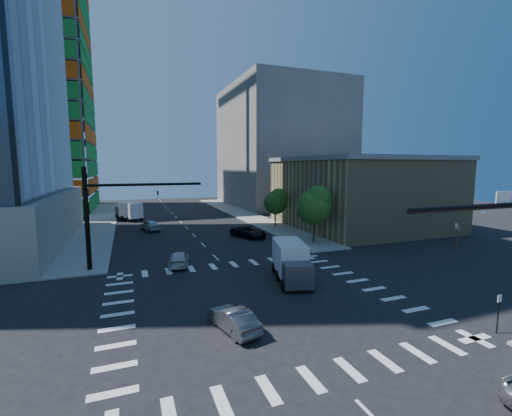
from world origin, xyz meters
name	(u,v)px	position (x,y,z in m)	size (l,w,h in m)	color
ground	(258,301)	(0.00, 0.00, 0.00)	(160.00, 160.00, 0.00)	black
road_markings	(258,300)	(0.00, 0.00, 0.01)	(20.00, 20.00, 0.01)	silver
sidewalk_ne	(244,215)	(12.50, 40.00, 0.07)	(5.00, 60.00, 0.15)	gray
sidewalk_nw	(100,222)	(-12.50, 40.00, 0.07)	(5.00, 60.00, 0.15)	gray
construction_building	(20,89)	(-27.41, 61.93, 24.61)	(25.16, 34.50, 70.60)	slate
commercial_building	(359,192)	(25.00, 22.00, 5.31)	(20.50, 22.50, 10.60)	tan
bg_building_ne	(281,146)	(27.00, 55.00, 14.00)	(24.00, 30.00, 28.00)	slate
signal_mast_nw	(105,209)	(-10.00, 11.50, 5.49)	(10.20, 0.40, 9.00)	black
tree_south	(316,205)	(12.63, 13.90, 4.69)	(4.16, 4.16, 6.82)	#382316
tree_north	(276,201)	(12.93, 25.90, 3.99)	(3.54, 3.52, 5.78)	#382316
no_parking_sign	(499,309)	(10.70, -9.00, 1.38)	(0.30, 0.06, 2.20)	black
car_nb_far	(248,232)	(6.44, 20.30, 0.74)	(2.44, 5.29, 1.47)	black
car_sb_near	(179,259)	(-3.88, 10.48, 0.63)	(1.77, 4.37, 1.27)	silver
car_sb_mid	(150,225)	(-5.23, 29.66, 0.79)	(1.87, 4.65, 1.58)	#AAADB1
car_sb_cross	(233,319)	(-2.84, -3.53, 0.66)	(1.39, 3.99, 1.32)	#4B4C50
box_truck_near	(292,265)	(4.01, 2.86, 1.32)	(3.83, 6.14, 2.99)	black
box_truck_far	(128,212)	(-8.09, 41.50, 1.36)	(4.55, 6.37, 3.07)	black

